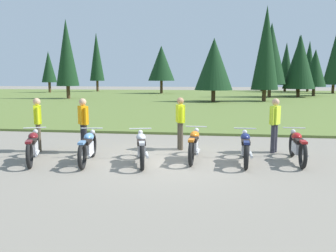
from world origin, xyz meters
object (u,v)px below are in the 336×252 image
object	(u,v)px
rider_with_back_turned	(180,120)
motorcycle_silver	(141,147)
motorcycle_navy	(245,147)
rider_checking_bike	(275,122)
motorcycle_orange	(194,144)
rider_near_row_end	(38,121)
motorcycle_sky_blue	(88,147)
motorcycle_red	(297,146)
motorcycle_maroon	(33,146)
rider_in_hivis_vest	(83,122)

from	to	relation	value
rider_with_back_turned	motorcycle_silver	bearing A→B (deg)	-114.23
motorcycle_navy	rider_checking_bike	bearing A→B (deg)	55.25
motorcycle_orange	rider_near_row_end	distance (m)	4.92
motorcycle_silver	motorcycle_orange	xyz separation A→B (m)	(1.38, 0.60, 0.00)
motorcycle_navy	rider_checking_bike	size ratio (longest dim) A/B	1.26
motorcycle_sky_blue	motorcycle_orange	bearing A→B (deg)	14.33
motorcycle_sky_blue	motorcycle_red	world-z (taller)	same
motorcycle_maroon	rider_in_hivis_vest	size ratio (longest dim) A/B	1.19
motorcycle_red	rider_checking_bike	distance (m)	1.32
motorcycle_sky_blue	rider_in_hivis_vest	bearing A→B (deg)	115.78
motorcycle_red	rider_checking_bike	size ratio (longest dim) A/B	1.26
motorcycle_maroon	rider_near_row_end	world-z (taller)	rider_near_row_end
motorcycle_red	motorcycle_silver	bearing A→B (deg)	-170.37
motorcycle_orange	rider_with_back_turned	bearing A→B (deg)	111.53
motorcycle_silver	motorcycle_orange	size ratio (longest dim) A/B	0.98
motorcycle_navy	motorcycle_red	size ratio (longest dim) A/B	1.00
motorcycle_silver	motorcycle_navy	xyz separation A→B (m)	(2.78, 0.42, 0.00)
motorcycle_maroon	rider_checking_bike	bearing A→B (deg)	17.14
motorcycle_navy	rider_near_row_end	bearing A→B (deg)	174.29
motorcycle_maroon	rider_with_back_turned	size ratio (longest dim) A/B	1.19
motorcycle_sky_blue	motorcycle_navy	distance (m)	4.26
rider_with_back_turned	rider_in_hivis_vest	world-z (taller)	same
motorcycle_sky_blue	motorcycle_navy	world-z (taller)	same
motorcycle_silver	motorcycle_orange	world-z (taller)	same
motorcycle_maroon	motorcycle_navy	size ratio (longest dim) A/B	0.94
motorcycle_orange	rider_near_row_end	size ratio (longest dim) A/B	1.26
motorcycle_red	motorcycle_orange	bearing A→B (deg)	-177.72
motorcycle_sky_blue	rider_checking_bike	world-z (taller)	rider_checking_bike
motorcycle_silver	rider_in_hivis_vest	distance (m)	2.37
motorcycle_orange	rider_in_hivis_vest	world-z (taller)	rider_in_hivis_vest
rider_in_hivis_vest	rider_near_row_end	size ratio (longest dim) A/B	1.00
motorcycle_silver	motorcycle_red	xyz separation A→B (m)	(4.20, 0.71, 0.00)
motorcycle_silver	rider_checking_bike	world-z (taller)	rider_checking_bike
motorcycle_sky_blue	motorcycle_maroon	bearing A→B (deg)	-176.00
motorcycle_maroon	rider_checking_bike	world-z (taller)	rider_checking_bike
motorcycle_orange	motorcycle_red	world-z (taller)	same
motorcycle_red	rider_checking_bike	world-z (taller)	rider_checking_bike
motorcycle_sky_blue	rider_with_back_turned	size ratio (longest dim) A/B	1.25
motorcycle_sky_blue	rider_near_row_end	size ratio (longest dim) A/B	1.25
motorcycle_maroon	motorcycle_sky_blue	distance (m)	1.53
motorcycle_sky_blue	rider_near_row_end	xyz separation A→B (m)	(-2.05, 1.17, 0.51)
motorcycle_sky_blue	motorcycle_red	size ratio (longest dim) A/B	0.99
motorcycle_silver	motorcycle_red	size ratio (longest dim) A/B	0.98
rider_with_back_turned	rider_near_row_end	world-z (taller)	same
motorcycle_silver	motorcycle_red	bearing A→B (deg)	9.63
motorcycle_navy	rider_checking_bike	distance (m)	1.81
rider_with_back_turned	rider_in_hivis_vest	distance (m)	3.01
rider_near_row_end	motorcycle_maroon	bearing A→B (deg)	-67.88
motorcycle_red	rider_in_hivis_vest	distance (m)	6.27
rider_near_row_end	rider_with_back_turned	bearing A→B (deg)	11.31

